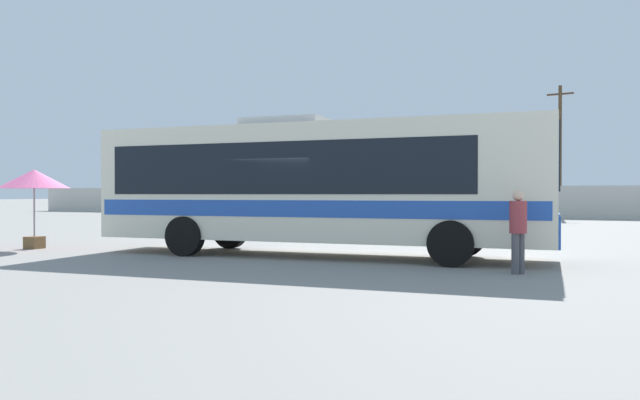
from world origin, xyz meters
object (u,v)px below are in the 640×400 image
vendor_umbrella_near_gate_pink (34,181)px  parked_car_leftmost_maroon (334,206)px  attendant_by_bus_door (518,226)px  coach_bus_cream_blue (312,182)px  roadside_tree_midleft (405,150)px  utility_pole_near (560,149)px  roadside_tree_left (283,151)px  parked_car_second_dark_blue (408,207)px  utility_pole_far (342,169)px

vendor_umbrella_near_gate_pink → parked_car_leftmost_maroon: bearing=93.1°
attendant_by_bus_door → vendor_umbrella_near_gate_pink: (-13.78, 0.28, 1.05)m
coach_bus_cream_blue → roadside_tree_midleft: (-7.19, 34.00, 3.21)m
utility_pole_near → roadside_tree_left: 23.90m
parked_car_second_dark_blue → roadside_tree_left: size_ratio=0.55×
utility_pole_far → attendant_by_bus_door: bearing=-63.0°
utility_pole_near → roadside_tree_left: bearing=172.0°
roadside_tree_left → roadside_tree_midleft: (11.86, -1.46, -0.33)m
utility_pole_near → roadside_tree_midleft: 11.94m
coach_bus_cream_blue → vendor_umbrella_near_gate_pink: (-8.43, -1.40, 0.08)m
utility_pole_near → attendant_by_bus_door: bearing=-88.7°
vendor_umbrella_near_gate_pink → parked_car_leftmost_maroon: vendor_umbrella_near_gate_pink is taller
parked_car_second_dark_blue → roadside_tree_left: (-14.61, 10.36, 4.71)m
utility_pole_near → coach_bus_cream_blue: bearing=-98.1°
vendor_umbrella_near_gate_pink → utility_pole_far: size_ratio=0.33×
parked_car_leftmost_maroon → roadside_tree_left: bearing=132.5°
utility_pole_near → roadside_tree_left: size_ratio=1.18×
roadside_tree_midleft → attendant_by_bus_door: bearing=-70.6°
utility_pole_near → utility_pole_far: (-16.85, 0.63, -1.14)m
vendor_umbrella_near_gate_pink → roadside_tree_left: 38.52m
roadside_tree_left → parked_car_leftmost_maroon: bearing=-47.5°
coach_bus_cream_blue → roadside_tree_left: roadside_tree_left is taller
vendor_umbrella_near_gate_pink → roadside_tree_midleft: bearing=88.0°
vendor_umbrella_near_gate_pink → parked_car_second_dark_blue: vendor_umbrella_near_gate_pink is taller
utility_pole_near → utility_pole_far: 16.90m
utility_pole_far → coach_bus_cream_blue: bearing=-69.5°
vendor_umbrella_near_gate_pink → utility_pole_near: utility_pole_near is taller
coach_bus_cream_blue → attendant_by_bus_door: coach_bus_cream_blue is taller
attendant_by_bus_door → vendor_umbrella_near_gate_pink: 13.82m
vendor_umbrella_near_gate_pink → utility_pole_far: 34.44m
parked_car_leftmost_maroon → utility_pole_far: (-2.38, 7.35, 2.92)m
roadside_tree_midleft → parked_car_second_dark_blue: bearing=-72.8°
vendor_umbrella_near_gate_pink → parked_car_second_dark_blue: size_ratio=0.55×
coach_bus_cream_blue → parked_car_second_dark_blue: bearing=100.0°
vendor_umbrella_near_gate_pink → parked_car_second_dark_blue: 26.83m
vendor_umbrella_near_gate_pink → roadside_tree_left: size_ratio=0.30×
attendant_by_bus_door → vendor_umbrella_near_gate_pink: bearing=178.8°
parked_car_second_dark_blue → parked_car_leftmost_maroon: bearing=176.5°
vendor_umbrella_near_gate_pink → parked_car_second_dark_blue: (3.98, 26.51, -1.25)m
parked_car_second_dark_blue → utility_pole_far: size_ratio=0.61×
parked_car_leftmost_maroon → vendor_umbrella_near_gate_pink: bearing=-86.9°
roadside_tree_midleft → roadside_tree_left: bearing=173.0°
parked_car_leftmost_maroon → coach_bus_cream_blue: bearing=-68.8°
utility_pole_far → parked_car_leftmost_maroon: bearing=-72.1°
coach_bus_cream_blue → parked_car_leftmost_maroon: bearing=111.2°
parked_car_leftmost_maroon → utility_pole_near: (14.47, 6.71, 4.06)m
utility_pole_near → roadside_tree_midleft: utility_pole_near is taller
attendant_by_bus_door → parked_car_second_dark_blue: 28.52m
parked_car_second_dark_blue → roadside_tree_midleft: size_ratio=0.60×
attendant_by_bus_door → utility_pole_near: size_ratio=0.18×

